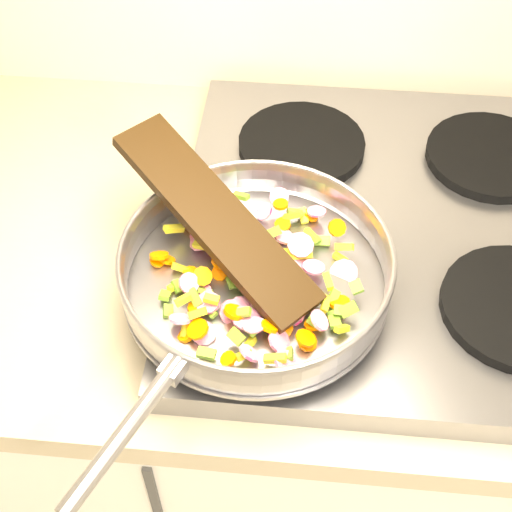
{
  "coord_description": "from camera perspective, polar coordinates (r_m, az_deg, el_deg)",
  "views": [
    {
      "loc": [
        -0.83,
        0.97,
        1.64
      ],
      "look_at": [
        -0.88,
        1.52,
        1.01
      ],
      "focal_mm": 50.0,
      "sensor_mm": 36.0,
      "label": 1
    }
  ],
  "objects": [
    {
      "name": "vegetable_heap",
      "position": [
        0.87,
        -0.11,
        -1.74
      ],
      "size": [
        0.27,
        0.29,
        0.05
      ],
      "color": "#D41463",
      "rests_on": "saute_pan"
    },
    {
      "name": "grate_fl",
      "position": [
        0.89,
        2.71,
        -2.74
      ],
      "size": [
        0.19,
        0.19,
        0.02
      ],
      "primitive_type": "cylinder",
      "color": "black",
      "rests_on": "cooktop"
    },
    {
      "name": "cooktop",
      "position": [
        1.01,
        11.12,
        1.95
      ],
      "size": [
        0.6,
        0.6,
        0.04
      ],
      "primitive_type": "cube",
      "color": "#939399",
      "rests_on": "counter_top"
    },
    {
      "name": "wooden_spatula",
      "position": [
        0.87,
        -3.25,
        3.09
      ],
      "size": [
        0.28,
        0.27,
        0.1
      ],
      "primitive_type": "cube",
      "rotation": [
        0.0,
        -0.27,
        2.4
      ],
      "color": "black",
      "rests_on": "saute_pan"
    },
    {
      "name": "grate_bl",
      "position": [
        1.08,
        3.67,
        8.91
      ],
      "size": [
        0.19,
        0.19,
        0.02
      ],
      "primitive_type": "cylinder",
      "color": "black",
      "rests_on": "cooktop"
    },
    {
      "name": "grate_br",
      "position": [
        1.12,
        18.27,
        7.6
      ],
      "size": [
        0.19,
        0.19,
        0.02
      ],
      "primitive_type": "cylinder",
      "color": "black",
      "rests_on": "cooktop"
    },
    {
      "name": "saute_pan",
      "position": [
        0.86,
        -0.07,
        -0.98
      ],
      "size": [
        0.37,
        0.51,
        0.06
      ],
      "rotation": [
        0.0,
        0.0,
        -0.42
      ],
      "color": "#9E9EA5",
      "rests_on": "grate_fl"
    }
  ]
}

